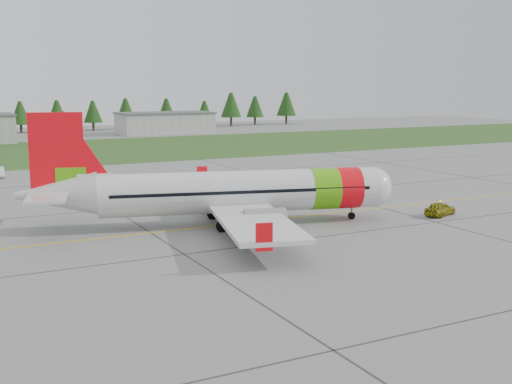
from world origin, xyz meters
TOP-DOWN VIEW (x-y plane):
  - ground at (0.00, 0.00)m, footprint 320.00×320.00m
  - aircraft at (-7.27, 7.88)m, footprint 33.61×31.65m
  - follow_me_car at (12.55, 2.20)m, footprint 1.83×1.98m
  - grass_strip at (0.00, 82.00)m, footprint 320.00×50.00m
  - taxi_guideline at (0.00, 8.00)m, footprint 120.00×0.25m
  - hangar_east at (25.00, 118.00)m, footprint 24.00×12.00m
  - treeline at (0.00, 138.00)m, footprint 160.00×8.00m

SIDE VIEW (x-z plane):
  - ground at x=0.00m, z-range 0.00..0.00m
  - taxi_guideline at x=0.00m, z-range 0.00..0.02m
  - grass_strip at x=0.00m, z-range 0.00..0.03m
  - follow_me_car at x=12.55m, z-range 0.00..4.01m
  - hangar_east at x=25.00m, z-range 0.00..5.20m
  - aircraft at x=-7.27m, z-range -2.19..8.18m
  - treeline at x=0.00m, z-range 0.00..10.00m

